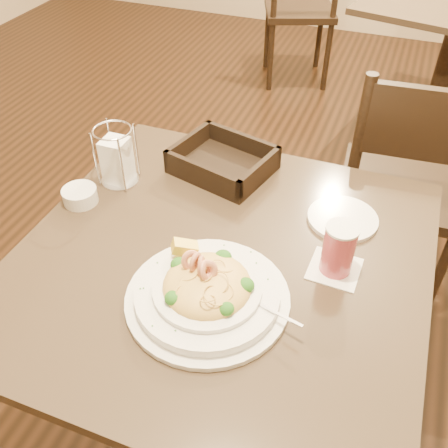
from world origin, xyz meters
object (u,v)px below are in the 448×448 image
(dining_chair_near, at_px, (404,185))
(dining_chair_far, at_px, (301,5))
(pasta_bowl, at_px, (207,290))
(side_plate, at_px, (343,219))
(main_table, at_px, (221,321))
(drink_glass, at_px, (339,249))
(napkin_caddy, at_px, (117,159))
(butter_ramekin, at_px, (80,196))
(bread_basket, at_px, (223,163))

(dining_chair_near, relative_size, dining_chair_far, 1.00)
(pasta_bowl, xyz_separation_m, side_plate, (0.21, 0.35, -0.03))
(main_table, height_order, drink_glass, drink_glass)
(napkin_caddy, distance_m, butter_ramekin, 0.13)
(dining_chair_near, distance_m, bread_basket, 0.71)
(dining_chair_far, height_order, side_plate, dining_chair_far)
(side_plate, bearing_deg, dining_chair_near, 74.89)
(dining_chair_far, height_order, pasta_bowl, dining_chair_far)
(dining_chair_far, bearing_deg, butter_ramekin, 69.73)
(dining_chair_far, relative_size, napkin_caddy, 5.89)
(napkin_caddy, bearing_deg, butter_ramekin, -112.95)
(pasta_bowl, relative_size, bread_basket, 1.29)
(dining_chair_near, xyz_separation_m, dining_chair_far, (-0.79, 1.68, 0.00))
(bread_basket, distance_m, side_plate, 0.36)
(pasta_bowl, bearing_deg, dining_chair_far, 99.51)
(dining_chair_near, height_order, butter_ramekin, dining_chair_near)
(napkin_caddy, height_order, butter_ramekin, napkin_caddy)
(dining_chair_far, bearing_deg, drink_glass, 84.79)
(main_table, xyz_separation_m, bread_basket, (-0.11, 0.31, 0.25))
(drink_glass, distance_m, butter_ramekin, 0.65)
(main_table, bearing_deg, butter_ramekin, 171.87)
(main_table, xyz_separation_m, drink_glass, (0.24, 0.05, 0.29))
(main_table, relative_size, bread_basket, 3.13)
(dining_chair_far, distance_m, napkin_caddy, 2.29)
(pasta_bowl, relative_size, drink_glass, 3.06)
(drink_glass, height_order, side_plate, drink_glass)
(main_table, relative_size, butter_ramekin, 10.40)
(bread_basket, bearing_deg, butter_ramekin, -138.24)
(dining_chair_near, xyz_separation_m, pasta_bowl, (-0.36, -0.89, 0.26))
(dining_chair_near, xyz_separation_m, side_plate, (-0.15, -0.54, 0.24))
(drink_glass, bearing_deg, bread_basket, 144.01)
(dining_chair_far, xyz_separation_m, drink_glass, (0.66, -2.39, 0.29))
(dining_chair_far, height_order, drink_glass, dining_chair_far)
(side_plate, distance_m, butter_ramekin, 0.65)
(drink_glass, relative_size, butter_ramekin, 1.40)
(bread_basket, height_order, side_plate, bread_basket)
(butter_ramekin, bearing_deg, main_table, -8.13)
(napkin_caddy, bearing_deg, pasta_bowl, -38.59)
(dining_chair_near, bearing_deg, dining_chair_far, -69.29)
(main_table, distance_m, side_plate, 0.40)
(napkin_caddy, height_order, side_plate, napkin_caddy)
(drink_glass, height_order, napkin_caddy, napkin_caddy)
(dining_chair_far, distance_m, drink_glass, 2.50)
(pasta_bowl, bearing_deg, napkin_caddy, 141.41)
(napkin_caddy, distance_m, side_plate, 0.59)
(bread_basket, height_order, butter_ramekin, bread_basket)
(dining_chair_far, bearing_deg, side_plate, 85.54)
(dining_chair_near, relative_size, bread_basket, 3.23)
(dining_chair_far, relative_size, pasta_bowl, 2.51)
(main_table, relative_size, dining_chair_near, 0.97)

